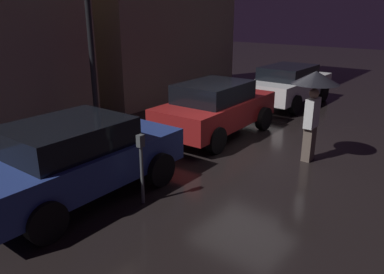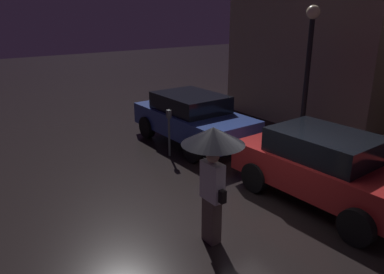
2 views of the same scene
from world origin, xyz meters
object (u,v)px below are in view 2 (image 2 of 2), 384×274
(parked_car_blue, at_px, (193,118))
(parking_meter, at_px, (169,128))
(parked_car_red, at_px, (327,167))
(pedestrian_with_umbrella, at_px, (213,154))
(street_lamp_near, at_px, (309,58))

(parked_car_blue, distance_m, parking_meter, 1.31)
(parked_car_blue, height_order, parked_car_red, parked_car_red)
(pedestrian_with_umbrella, height_order, parking_meter, pedestrian_with_umbrella)
(pedestrian_with_umbrella, bearing_deg, parked_car_blue, 148.00)
(parked_car_blue, height_order, street_lamp_near, street_lamp_near)
(pedestrian_with_umbrella, bearing_deg, parking_meter, 157.87)
(parking_meter, relative_size, street_lamp_near, 0.33)
(parked_car_red, bearing_deg, parked_car_blue, 178.88)
(parked_car_red, xyz_separation_m, pedestrian_with_umbrella, (-0.25, -2.84, 0.86))
(parked_car_blue, relative_size, parked_car_red, 1.01)
(parking_meter, bearing_deg, parked_car_red, 17.08)
(parked_car_blue, bearing_deg, parked_car_red, -0.17)
(parked_car_blue, xyz_separation_m, parked_car_red, (4.68, 0.09, 0.01))
(parking_meter, bearing_deg, pedestrian_with_umbrella, -21.93)
(parked_car_red, xyz_separation_m, parking_meter, (-4.14, -1.27, 0.02))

